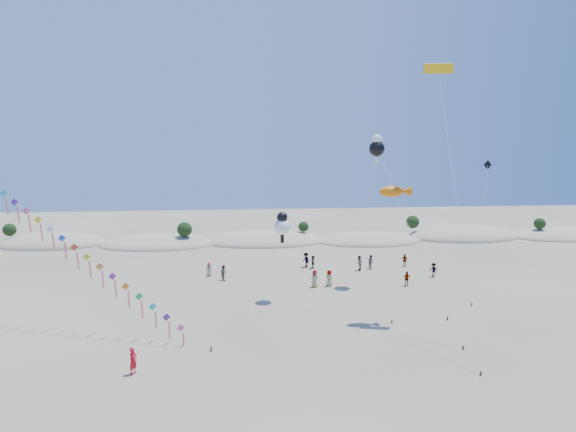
{
  "coord_description": "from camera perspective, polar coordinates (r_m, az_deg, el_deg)",
  "views": [
    {
      "loc": [
        -3.26,
        -27.63,
        15.73
      ],
      "look_at": [
        0.64,
        14.0,
        9.01
      ],
      "focal_mm": 30.0,
      "sensor_mm": 36.0,
      "label": 1
    }
  ],
  "objects": [
    {
      "name": "ground",
      "position": [
        31.96,
        1.28,
        -20.36
      ],
      "size": [
        160.0,
        160.0,
        0.0
      ],
      "primitive_type": "plane",
      "color": "#7D7057",
      "rests_on": "ground"
    },
    {
      "name": "cartoon_kite_low",
      "position": [
        46.73,
        -0.68,
        -1.06
      ],
      "size": [
        9.72,
        8.22,
        8.75
      ],
      "color": "#3F2D1E",
      "rests_on": "ground"
    },
    {
      "name": "beachgoers",
      "position": [
        56.76,
        5.29,
        -6.1
      ],
      "size": [
        26.81,
        9.62,
        1.85
      ],
      "color": "slate",
      "rests_on": "ground"
    },
    {
      "name": "flyer_foreground",
      "position": [
        35.44,
        -17.88,
        -16.02
      ],
      "size": [
        0.69,
        0.8,
        1.86
      ],
      "primitive_type": "imported",
      "rotation": [
        0.0,
        0.0,
        1.13
      ],
      "color": "red",
      "rests_on": "ground"
    },
    {
      "name": "dune_ridge",
      "position": [
        74.55,
        -1.91,
        -2.97
      ],
      "size": [
        145.3,
        11.49,
        5.57
      ],
      "color": "tan",
      "rests_on": "ground"
    },
    {
      "name": "parafoil_kite",
      "position": [
        44.42,
        17.45,
        15.91
      ],
      "size": [
        2.49,
        12.71,
        22.1
      ],
      "color": "#3F2D1E",
      "rests_on": "ground"
    },
    {
      "name": "cartoon_kite_high",
      "position": [
        52.69,
        10.5,
        8.04
      ],
      "size": [
        4.44,
        12.92,
        16.23
      ],
      "color": "#3F2D1E",
      "rests_on": "ground"
    },
    {
      "name": "kite_train",
      "position": [
        46.84,
        -29.53,
        1.2
      ],
      "size": [
        31.85,
        15.34,
        20.41
      ],
      "color": "#3F2D1E",
      "rests_on": "ground"
    },
    {
      "name": "dark_kite",
      "position": [
        53.9,
        22.18,
        1.82
      ],
      "size": [
        5.13,
        7.58,
        13.51
      ],
      "color": "#3F2D1E",
      "rests_on": "ground"
    },
    {
      "name": "fish_kite",
      "position": [
        42.37,
        12.6,
        2.82
      ],
      "size": [
        4.8,
        7.77,
        11.75
      ],
      "color": "#3F2D1E",
      "rests_on": "ground"
    }
  ]
}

